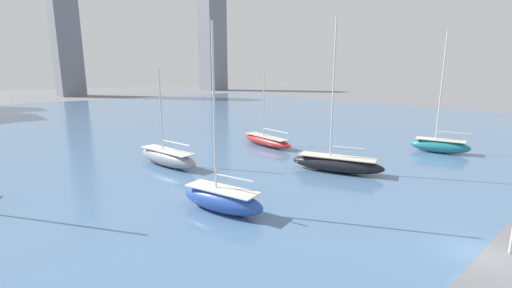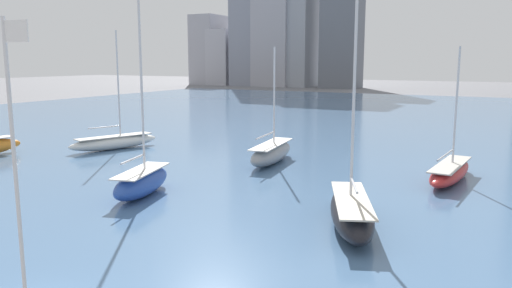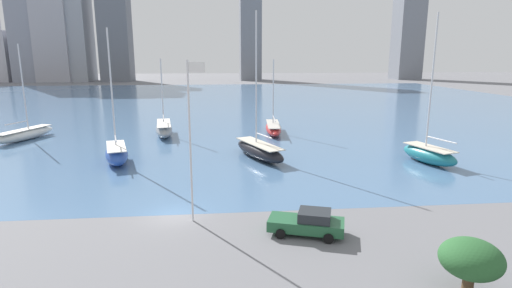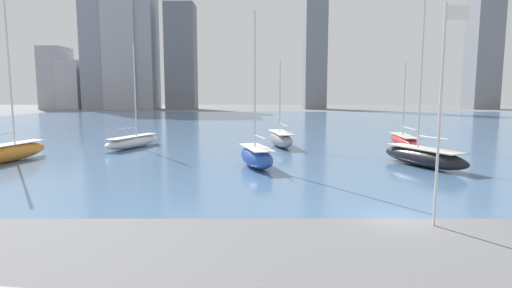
% 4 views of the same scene
% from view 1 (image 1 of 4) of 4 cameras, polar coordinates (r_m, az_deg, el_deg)
% --- Properties ---
extents(ground_plane, '(500.00, 500.00, 0.00)m').
position_cam_1_polar(ground_plane, '(26.08, 33.18, -15.09)').
color(ground_plane, slate).
extents(harbor_water, '(180.00, 140.00, 0.00)m').
position_cam_1_polar(harbor_water, '(79.33, -24.60, 2.89)').
color(harbor_water, '#4C7099').
rests_on(harbor_water, ground_plane).
extents(sailboat_blue, '(4.31, 8.01, 14.65)m').
position_cam_1_polar(sailboat_blue, '(27.78, -5.71, -9.05)').
color(sailboat_blue, '#284CA8').
rests_on(sailboat_blue, harbor_water).
extents(sailboat_red, '(3.12, 10.65, 11.19)m').
position_cam_1_polar(sailboat_red, '(51.72, 1.80, 0.60)').
color(sailboat_red, '#B72828').
rests_on(sailboat_red, harbor_water).
extents(sailboat_teal, '(4.45, 7.88, 16.20)m').
position_cam_1_polar(sailboat_teal, '(53.74, 28.28, -0.15)').
color(sailboat_teal, '#1E757F').
rests_on(sailboat_teal, harbor_water).
extents(sailboat_gray, '(3.70, 10.29, 11.33)m').
position_cam_1_polar(sailboat_gray, '(42.01, -14.56, -2.17)').
color(sailboat_gray, gray).
rests_on(sailboat_gray, harbor_water).
extents(sailboat_black, '(6.16, 10.36, 16.60)m').
position_cam_1_polar(sailboat_black, '(39.19, 13.29, -3.15)').
color(sailboat_black, black).
rests_on(sailboat_black, harbor_water).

